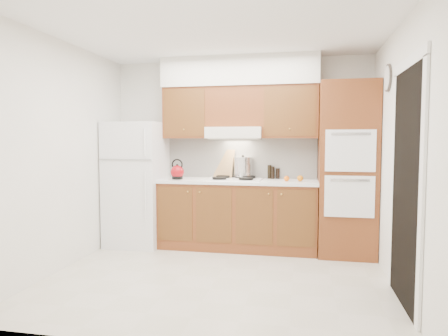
# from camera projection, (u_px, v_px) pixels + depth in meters

# --- Properties ---
(floor) EXTENTS (3.60, 3.60, 0.00)m
(floor) POSITION_uv_depth(u_px,v_px,m) (217.00, 277.00, 4.29)
(floor) COLOR beige
(floor) RESTS_ON ground
(ceiling) EXTENTS (3.60, 3.60, 0.00)m
(ceiling) POSITION_uv_depth(u_px,v_px,m) (217.00, 31.00, 4.11)
(ceiling) COLOR white
(ceiling) RESTS_ON wall_back
(wall_back) EXTENTS (3.60, 0.02, 2.60)m
(wall_back) POSITION_uv_depth(u_px,v_px,m) (239.00, 152.00, 5.67)
(wall_back) COLOR white
(wall_back) RESTS_ON floor
(wall_left) EXTENTS (0.02, 3.00, 2.60)m
(wall_left) POSITION_uv_depth(u_px,v_px,m) (63.00, 155.00, 4.55)
(wall_left) COLOR white
(wall_left) RESTS_ON floor
(wall_right) EXTENTS (0.02, 3.00, 2.60)m
(wall_right) POSITION_uv_depth(u_px,v_px,m) (399.00, 158.00, 3.85)
(wall_right) COLOR white
(wall_right) RESTS_ON floor
(fridge) EXTENTS (0.75, 0.72, 1.72)m
(fridge) POSITION_uv_depth(u_px,v_px,m) (137.00, 184.00, 5.62)
(fridge) COLOR white
(fridge) RESTS_ON floor
(base_cabinets) EXTENTS (2.11, 0.60, 0.90)m
(base_cabinets) POSITION_uv_depth(u_px,v_px,m) (238.00, 215.00, 5.43)
(base_cabinets) COLOR brown
(base_cabinets) RESTS_ON floor
(countertop) EXTENTS (2.13, 0.62, 0.04)m
(countertop) POSITION_uv_depth(u_px,v_px,m) (238.00, 181.00, 5.39)
(countertop) COLOR white
(countertop) RESTS_ON base_cabinets
(backsplash) EXTENTS (2.11, 0.03, 0.56)m
(backsplash) POSITION_uv_depth(u_px,v_px,m) (241.00, 158.00, 5.65)
(backsplash) COLOR white
(backsplash) RESTS_ON countertop
(oven_cabinet) EXTENTS (0.70, 0.65, 2.20)m
(oven_cabinet) POSITION_uv_depth(u_px,v_px,m) (347.00, 170.00, 5.08)
(oven_cabinet) COLOR brown
(oven_cabinet) RESTS_ON floor
(upper_cab_left) EXTENTS (0.63, 0.33, 0.70)m
(upper_cab_left) POSITION_uv_depth(u_px,v_px,m) (187.00, 113.00, 5.61)
(upper_cab_left) COLOR brown
(upper_cab_left) RESTS_ON wall_back
(upper_cab_right) EXTENTS (0.73, 0.33, 0.70)m
(upper_cab_right) POSITION_uv_depth(u_px,v_px,m) (290.00, 112.00, 5.33)
(upper_cab_right) COLOR brown
(upper_cab_right) RESTS_ON wall_back
(range_hood) EXTENTS (0.75, 0.45, 0.15)m
(range_hood) POSITION_uv_depth(u_px,v_px,m) (235.00, 133.00, 5.43)
(range_hood) COLOR silver
(range_hood) RESTS_ON wall_back
(upper_cab_over_hood) EXTENTS (0.75, 0.33, 0.55)m
(upper_cab_over_hood) POSITION_uv_depth(u_px,v_px,m) (236.00, 107.00, 5.47)
(upper_cab_over_hood) COLOR brown
(upper_cab_over_hood) RESTS_ON range_hood
(soffit) EXTENTS (2.13, 0.36, 0.40)m
(soffit) POSITION_uv_depth(u_px,v_px,m) (239.00, 72.00, 5.41)
(soffit) COLOR silver
(soffit) RESTS_ON wall_back
(cooktop) EXTENTS (0.74, 0.50, 0.01)m
(cooktop) POSITION_uv_depth(u_px,v_px,m) (234.00, 179.00, 5.41)
(cooktop) COLOR white
(cooktop) RESTS_ON countertop
(doorway) EXTENTS (0.02, 0.90, 2.10)m
(doorway) POSITION_uv_depth(u_px,v_px,m) (406.00, 188.00, 3.53)
(doorway) COLOR black
(doorway) RESTS_ON floor
(wall_clock) EXTENTS (0.02, 0.30, 0.30)m
(wall_clock) POSITION_uv_depth(u_px,v_px,m) (388.00, 78.00, 4.33)
(wall_clock) COLOR #3F3833
(wall_clock) RESTS_ON wall_right
(kettle) EXTENTS (0.20, 0.20, 0.18)m
(kettle) POSITION_uv_depth(u_px,v_px,m) (177.00, 172.00, 5.42)
(kettle) COLOR maroon
(kettle) RESTS_ON countertop
(cutting_board) EXTENTS (0.32, 0.21, 0.40)m
(cutting_board) POSITION_uv_depth(u_px,v_px,m) (224.00, 164.00, 5.67)
(cutting_board) COLOR tan
(cutting_board) RESTS_ON countertop
(stock_pot) EXTENTS (0.25, 0.25, 0.26)m
(stock_pot) POSITION_uv_depth(u_px,v_px,m) (243.00, 167.00, 5.56)
(stock_pot) COLOR silver
(stock_pot) RESTS_ON cooktop
(condiment_a) EXTENTS (0.07, 0.07, 0.19)m
(condiment_a) POSITION_uv_depth(u_px,v_px,m) (269.00, 172.00, 5.55)
(condiment_a) COLOR black
(condiment_a) RESTS_ON countertop
(condiment_b) EXTENTS (0.06, 0.06, 0.17)m
(condiment_b) POSITION_uv_depth(u_px,v_px,m) (273.00, 173.00, 5.52)
(condiment_b) COLOR black
(condiment_b) RESTS_ON countertop
(condiment_c) EXTENTS (0.06, 0.06, 0.14)m
(condiment_c) POSITION_uv_depth(u_px,v_px,m) (278.00, 174.00, 5.53)
(condiment_c) COLOR black
(condiment_c) RESTS_ON countertop
(orange_near) EXTENTS (0.08, 0.08, 0.08)m
(orange_near) POSITION_uv_depth(u_px,v_px,m) (300.00, 178.00, 5.18)
(orange_near) COLOR orange
(orange_near) RESTS_ON countertop
(orange_far) EXTENTS (0.08, 0.08, 0.07)m
(orange_far) POSITION_uv_depth(u_px,v_px,m) (287.00, 179.00, 5.19)
(orange_far) COLOR orange
(orange_far) RESTS_ON countertop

